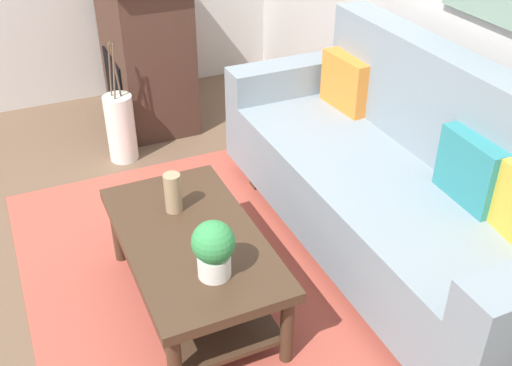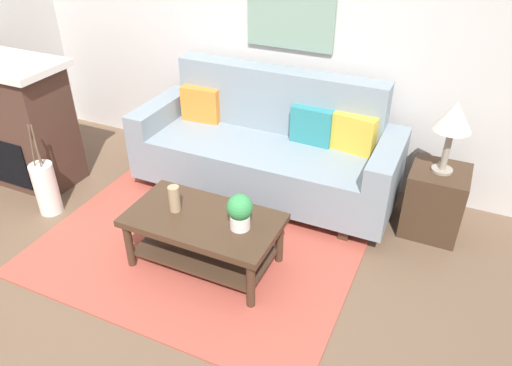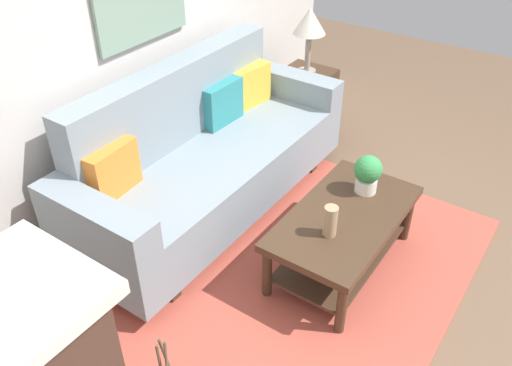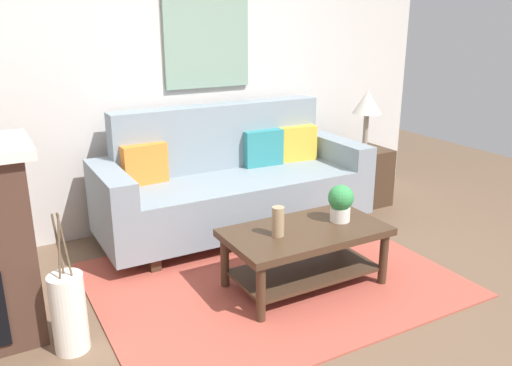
{
  "view_description": "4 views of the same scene",
  "coord_description": "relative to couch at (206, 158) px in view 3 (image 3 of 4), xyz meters",
  "views": [
    {
      "loc": [
        2.26,
        -0.3,
        2.12
      ],
      "look_at": [
        -0.04,
        0.73,
        0.5
      ],
      "focal_mm": 42.5,
      "sensor_mm": 36.0,
      "label": 1
    },
    {
      "loc": [
        1.64,
        -2.03,
        2.48
      ],
      "look_at": [
        0.34,
        0.81,
        0.49
      ],
      "focal_mm": 34.0,
      "sensor_mm": 36.0,
      "label": 2
    },
    {
      "loc": [
        -2.26,
        -0.67,
        2.48
      ],
      "look_at": [
        -0.03,
        0.87,
        0.55
      ],
      "focal_mm": 37.26,
      "sensor_mm": 36.0,
      "label": 3
    },
    {
      "loc": [
        -1.73,
        -2.37,
        1.81
      ],
      "look_at": [
        0.16,
        1.03,
        0.56
      ],
      "focal_mm": 36.68,
      "sensor_mm": 36.0,
      "label": 4
    }
  ],
  "objects": [
    {
      "name": "throw_pillow_mustard",
      "position": [
        0.72,
        0.13,
        0.25
      ],
      "size": [
        0.37,
        0.17,
        0.32
      ],
      "primitive_type": "cube",
      "rotation": [
        0.0,
        0.0,
        -0.15
      ],
      "color": "gold",
      "rests_on": "couch"
    },
    {
      "name": "throw_pillow_teal",
      "position": [
        0.36,
        0.13,
        0.25
      ],
      "size": [
        0.36,
        0.14,
        0.32
      ],
      "primitive_type": "cube",
      "rotation": [
        0.0,
        0.0,
        -0.04
      ],
      "color": "teal",
      "rests_on": "couch"
    },
    {
      "name": "tabletop_vase",
      "position": [
        -0.23,
        -1.12,
        0.1
      ],
      "size": [
        0.08,
        0.08,
        0.2
      ],
      "primitive_type": "cylinder",
      "color": "tan",
      "rests_on": "coffee_table"
    },
    {
      "name": "couch",
      "position": [
        0.0,
        0.0,
        0.0
      ],
      "size": [
        2.31,
        0.84,
        1.08
      ],
      "color": "gray",
      "rests_on": "ground_plane"
    },
    {
      "name": "table_lamp",
      "position": [
        1.45,
        0.02,
        0.56
      ],
      "size": [
        0.28,
        0.28,
        0.57
      ],
      "color": "gray",
      "rests_on": "side_table"
    },
    {
      "name": "area_rug",
      "position": [
        -0.16,
        -0.94,
        -0.43
      ],
      "size": [
        2.42,
        1.88,
        0.01
      ],
      "primitive_type": "cube",
      "color": "#B24C3D",
      "rests_on": "ground_plane"
    },
    {
      "name": "ground_plane",
      "position": [
        -0.16,
        -1.44,
        -0.43
      ],
      "size": [
        9.03,
        9.03,
        0.0
      ],
      "primitive_type": "plane",
      "color": "brown"
    },
    {
      "name": "side_table",
      "position": [
        1.45,
        0.02,
        -0.15
      ],
      "size": [
        0.44,
        0.44,
        0.56
      ],
      "primitive_type": "cube",
      "color": "#422D1E",
      "rests_on": "ground_plane"
    },
    {
      "name": "coffee_table",
      "position": [
        -0.01,
        -1.11,
        -0.12
      ],
      "size": [
        1.1,
        0.6,
        0.43
      ],
      "color": "#422D1E",
      "rests_on": "ground_plane"
    },
    {
      "name": "potted_plant_tabletop",
      "position": [
        0.28,
        -1.11,
        0.14
      ],
      "size": [
        0.18,
        0.18,
        0.26
      ],
      "color": "white",
      "rests_on": "coffee_table"
    },
    {
      "name": "throw_pillow_orange",
      "position": [
        -0.72,
        0.13,
        0.25
      ],
      "size": [
        0.37,
        0.15,
        0.32
      ],
      "primitive_type": "cube",
      "rotation": [
        0.0,
        0.0,
        0.08
      ],
      "color": "orange",
      "rests_on": "couch"
    },
    {
      "name": "wall_back",
      "position": [
        -0.16,
        0.54,
        0.92
      ],
      "size": [
        5.03,
        0.1,
        2.7
      ],
      "primitive_type": "cube",
      "color": "silver",
      "rests_on": "ground_plane"
    }
  ]
}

